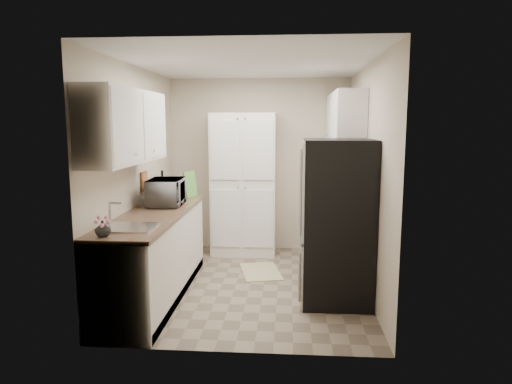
% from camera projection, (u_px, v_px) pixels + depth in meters
% --- Properties ---
extents(ground, '(3.20, 3.20, 0.00)m').
position_uv_depth(ground, '(250.00, 284.00, 5.31)').
color(ground, '#7A6B56').
rests_on(ground, ground).
extents(room_shell, '(2.64, 3.24, 2.52)m').
position_uv_depth(room_shell, '(248.00, 144.00, 5.06)').
color(room_shell, '#C3B29D').
rests_on(room_shell, ground).
extents(pantry_cabinet, '(0.90, 0.55, 2.00)m').
position_uv_depth(pantry_cabinet, '(244.00, 184.00, 6.48)').
color(pantry_cabinet, silver).
rests_on(pantry_cabinet, ground).
extents(base_cabinet_left, '(0.60, 2.30, 0.88)m').
position_uv_depth(base_cabinet_left, '(155.00, 257.00, 4.90)').
color(base_cabinet_left, silver).
rests_on(base_cabinet_left, ground).
extents(countertop_left, '(0.63, 2.33, 0.04)m').
position_uv_depth(countertop_left, '(153.00, 215.00, 4.83)').
color(countertop_left, brown).
rests_on(countertop_left, base_cabinet_left).
extents(base_cabinet_right, '(0.60, 0.80, 0.88)m').
position_uv_depth(base_cabinet_right, '(328.00, 226.00, 6.35)').
color(base_cabinet_right, silver).
rests_on(base_cabinet_right, ground).
extents(countertop_right, '(0.63, 0.83, 0.04)m').
position_uv_depth(countertop_right, '(329.00, 194.00, 6.28)').
color(countertop_right, brown).
rests_on(countertop_right, base_cabinet_right).
extents(electric_range, '(0.71, 0.78, 1.13)m').
position_uv_depth(electric_range, '(332.00, 238.00, 5.56)').
color(electric_range, '#B7B7BC').
rests_on(electric_range, ground).
extents(refrigerator, '(0.70, 0.72, 1.70)m').
position_uv_depth(refrigerator, '(337.00, 222.00, 4.72)').
color(refrigerator, '#B7B7BC').
rests_on(refrigerator, ground).
extents(microwave, '(0.41, 0.57, 0.31)m').
position_uv_depth(microwave, '(166.00, 192.00, 5.26)').
color(microwave, silver).
rests_on(microwave, countertop_left).
extents(wine_bottle, '(0.08, 0.08, 0.33)m').
position_uv_depth(wine_bottle, '(162.00, 186.00, 5.70)').
color(wine_bottle, black).
rests_on(wine_bottle, countertop_left).
extents(flower_vase, '(0.15, 0.15, 0.14)m').
position_uv_depth(flower_vase, '(103.00, 229.00, 3.81)').
color(flower_vase, white).
rests_on(flower_vase, countertop_left).
extents(cutting_board, '(0.10, 0.26, 0.33)m').
position_uv_depth(cutting_board, '(190.00, 184.00, 5.84)').
color(cutting_board, '#55983A').
rests_on(cutting_board, countertop_left).
extents(toaster_oven, '(0.32, 0.37, 0.19)m').
position_uv_depth(toaster_oven, '(334.00, 186.00, 6.22)').
color(toaster_oven, silver).
rests_on(toaster_oven, countertop_right).
extents(fruit_basket, '(0.28, 0.28, 0.11)m').
position_uv_depth(fruit_basket, '(334.00, 175.00, 6.19)').
color(fruit_basket, '#F0A80D').
rests_on(fruit_basket, toaster_oven).
extents(kitchen_mat, '(0.60, 0.81, 0.01)m').
position_uv_depth(kitchen_mat, '(261.00, 271.00, 5.76)').
color(kitchen_mat, '#BEB882').
rests_on(kitchen_mat, ground).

